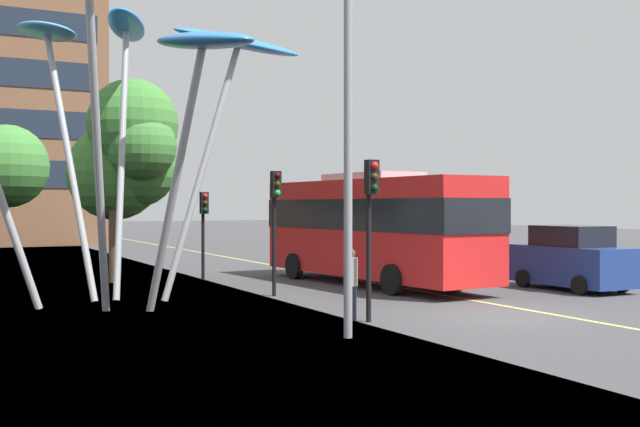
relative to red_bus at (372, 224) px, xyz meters
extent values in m
cube|color=#424244|center=(-0.96, -8.03, -2.16)|extent=(120.00, 240.00, 0.10)
cube|color=#E0D666|center=(0.37, -8.03, -2.12)|extent=(0.16, 144.00, 0.01)
cube|color=red|center=(0.00, 0.00, -0.12)|extent=(3.37, 10.72, 3.28)
cube|color=black|center=(0.00, 0.00, 0.34)|extent=(3.40, 10.82, 1.05)
cube|color=yellow|center=(-0.42, 5.19, 1.22)|extent=(1.40, 0.21, 0.36)
cube|color=#B2B2B7|center=(0.00, 0.00, 1.64)|extent=(2.19, 3.83, 0.24)
cylinder|color=black|center=(1.00, 3.36, -1.63)|extent=(0.36, 0.98, 0.96)
cylinder|color=black|center=(-1.52, 3.15, -1.63)|extent=(0.36, 0.98, 0.96)
cylinder|color=black|center=(1.49, -2.79, -1.63)|extent=(0.36, 0.98, 0.96)
cylinder|color=black|center=(-1.03, -3.00, -1.63)|extent=(0.36, 0.98, 0.96)
cylinder|color=#9EA0A5|center=(-6.47, -1.12, 1.75)|extent=(2.62, 0.55, 7.78)
ellipsoid|color=#2D7FD1|center=(-5.27, -0.96, 5.61)|extent=(4.41, 2.11, 1.02)
cylinder|color=#9EA0A5|center=(-8.42, 0.88, 2.21)|extent=(1.22, 3.17, 8.71)
ellipsoid|color=#2D7FD1|center=(-7.93, 2.34, 6.53)|extent=(2.16, 3.52, 0.80)
cylinder|color=#9EA0A5|center=(-9.97, 0.90, 1.99)|extent=(1.17, 3.14, 8.27)
ellipsoid|color=#4CA3E5|center=(-10.43, 2.35, 6.09)|extent=(2.33, 3.15, 0.92)
cylinder|color=#9EA0A5|center=(-10.05, -3.93, 2.07)|extent=(1.17, 2.91, 8.43)
cylinder|color=#9EA0A5|center=(-8.19, -4.26, 1.24)|extent=(1.03, 2.37, 6.77)
ellipsoid|color=#2D7FD1|center=(-7.80, -5.33, 4.59)|extent=(2.37, 3.67, 0.91)
cylinder|color=black|center=(-4.43, -7.38, -0.20)|extent=(0.12, 0.12, 3.82)
cube|color=black|center=(-4.43, -7.52, 1.31)|extent=(0.28, 0.24, 0.80)
sphere|color=red|center=(-4.43, -7.65, 1.57)|extent=(0.18, 0.18, 0.18)
sphere|color=#3A2707|center=(-4.43, -7.65, 1.31)|extent=(0.18, 0.18, 0.18)
sphere|color=black|center=(-4.43, -7.65, 1.05)|extent=(0.18, 0.18, 0.18)
cylinder|color=black|center=(-4.36, -1.54, -0.22)|extent=(0.12, 0.12, 3.80)
cube|color=black|center=(-4.36, -1.68, 1.28)|extent=(0.28, 0.24, 0.80)
sphere|color=#390706|center=(-4.36, -1.81, 1.54)|extent=(0.18, 0.18, 0.18)
sphere|color=#3A2707|center=(-4.36, -1.81, 1.28)|extent=(0.18, 0.18, 0.18)
sphere|color=green|center=(-4.36, -1.81, 1.02)|extent=(0.18, 0.18, 0.18)
cylinder|color=black|center=(-4.70, 4.33, -0.49)|extent=(0.12, 0.12, 3.25)
cube|color=black|center=(-4.70, 4.19, 0.74)|extent=(0.28, 0.24, 0.80)
sphere|color=red|center=(-4.70, 4.06, 1.00)|extent=(0.18, 0.18, 0.18)
sphere|color=#3A2707|center=(-4.70, 4.06, 0.74)|extent=(0.18, 0.18, 0.18)
sphere|color=black|center=(-4.70, 4.06, 0.48)|extent=(0.18, 0.18, 0.18)
cube|color=navy|center=(5.04, -4.25, -1.31)|extent=(1.78, 4.12, 1.24)
cube|color=black|center=(5.04, -4.25, -0.35)|extent=(1.64, 2.27, 0.67)
cylinder|color=black|center=(5.93, -2.97, -1.81)|extent=(0.20, 0.60, 0.60)
cylinder|color=black|center=(4.15, -2.97, -1.81)|extent=(0.20, 0.60, 0.60)
cylinder|color=black|center=(5.93, -5.53, -1.81)|extent=(0.20, 0.60, 0.60)
cylinder|color=black|center=(4.15, -5.53, -1.81)|extent=(0.20, 0.60, 0.60)
cube|color=gray|center=(4.69, 2.96, -1.28)|extent=(1.76, 4.36, 1.30)
cube|color=black|center=(4.69, 2.96, -0.26)|extent=(1.62, 2.40, 0.75)
cylinder|color=black|center=(5.57, 4.31, -1.81)|extent=(0.20, 0.60, 0.60)
cylinder|color=black|center=(3.81, 4.31, -1.81)|extent=(0.20, 0.60, 0.60)
cylinder|color=black|center=(5.57, 1.61, -1.81)|extent=(0.20, 0.60, 0.60)
cylinder|color=black|center=(3.81, 1.61, -1.81)|extent=(0.20, 0.60, 0.60)
cylinder|color=gray|center=(-5.91, -9.08, 1.93)|extent=(0.18, 0.18, 8.09)
cylinder|color=brown|center=(-7.84, 4.85, -0.67)|extent=(0.38, 0.38, 2.88)
sphere|color=#428438|center=(-7.05, 3.92, 2.72)|extent=(2.41, 2.41, 2.41)
sphere|color=#428438|center=(-7.64, 5.69, 1.86)|extent=(3.51, 3.51, 3.51)
sphere|color=#428438|center=(-7.23, 4.58, 3.56)|extent=(3.24, 3.24, 3.24)
sphere|color=#428438|center=(-6.95, 5.21, 2.05)|extent=(2.95, 2.95, 2.95)
sphere|color=#428438|center=(-10.68, 14.23, 2.41)|extent=(3.75, 3.75, 3.75)
cylinder|color=#2D3342|center=(-4.67, -6.94, -1.70)|extent=(0.29, 0.29, 0.82)
cylinder|color=#B2A89E|center=(-4.67, -6.94, -0.95)|extent=(0.34, 0.34, 0.68)
sphere|color=beige|center=(-4.67, -6.94, -0.50)|extent=(0.22, 0.22, 0.22)
camera|label=1|loc=(-13.61, -23.19, 0.64)|focal=43.48mm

